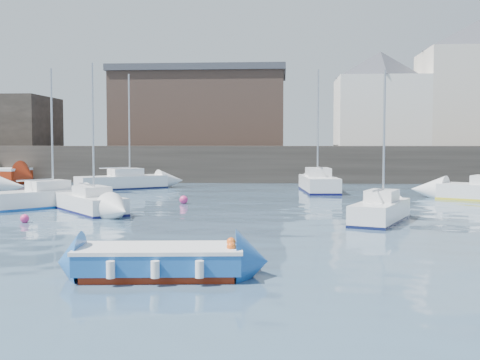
# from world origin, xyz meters

# --- Properties ---
(water) EXTENTS (220.00, 220.00, 0.00)m
(water) POSITION_xyz_m (0.00, 0.00, 0.00)
(water) COLOR #2D4760
(water) RESTS_ON ground
(quay_wall) EXTENTS (90.00, 5.00, 3.00)m
(quay_wall) POSITION_xyz_m (0.00, 35.00, 1.50)
(quay_wall) COLOR #28231E
(quay_wall) RESTS_ON ground
(land_strip) EXTENTS (90.00, 32.00, 2.80)m
(land_strip) POSITION_xyz_m (0.00, 53.00, 1.40)
(land_strip) COLOR #28231E
(land_strip) RESTS_ON ground
(bldg_east_a) EXTENTS (13.36, 13.36, 11.80)m
(bldg_east_a) POSITION_xyz_m (20.00, 42.00, 8.81)
(bldg_east_a) COLOR beige
(bldg_east_a) RESTS_ON land_strip
(bldg_east_d) EXTENTS (11.14, 11.14, 8.95)m
(bldg_east_d) POSITION_xyz_m (11.00, 41.50, 7.36)
(bldg_east_d) COLOR white
(bldg_east_d) RESTS_ON land_strip
(warehouse) EXTENTS (16.40, 10.40, 7.60)m
(warehouse) POSITION_xyz_m (-6.00, 43.00, 6.62)
(warehouse) COLOR #3D2D26
(warehouse) RESTS_ON land_strip
(blue_dinghy) EXTENTS (4.05, 2.22, 0.75)m
(blue_dinghy) POSITION_xyz_m (-0.93, -1.76, 0.41)
(blue_dinghy) COLOR maroon
(blue_dinghy) RESTS_ON ground
(sailboat_a) EXTENTS (4.76, 5.17, 6.94)m
(sailboat_a) POSITION_xyz_m (-9.92, 13.39, 0.49)
(sailboat_a) COLOR white
(sailboat_a) RESTS_ON ground
(sailboat_b) EXTENTS (4.62, 5.22, 6.83)m
(sailboat_b) POSITION_xyz_m (-6.95, 11.51, 0.45)
(sailboat_b) COLOR white
(sailboat_b) RESTS_ON ground
(sailboat_c) EXTENTS (3.16, 4.90, 6.16)m
(sailboat_c) POSITION_xyz_m (5.94, 8.85, 0.47)
(sailboat_c) COLOR white
(sailboat_c) RESTS_ON ground
(sailboat_f) EXTENTS (2.52, 6.40, 8.14)m
(sailboat_f) POSITION_xyz_m (4.36, 24.42, 0.57)
(sailboat_f) COLOR white
(sailboat_f) RESTS_ON ground
(sailboat_h) EXTENTS (6.20, 5.40, 8.07)m
(sailboat_h) POSITION_xyz_m (-9.31, 25.77, 0.53)
(sailboat_h) COLOR white
(sailboat_h) RESTS_ON ground
(buoy_near) EXTENTS (0.36, 0.36, 0.36)m
(buoy_near) POSITION_xyz_m (-8.41, 7.69, 0.00)
(buoy_near) COLOR #DF3078
(buoy_near) RESTS_ON ground
(buoy_far) EXTENTS (0.45, 0.45, 0.45)m
(buoy_far) POSITION_xyz_m (-3.28, 15.82, 0.00)
(buoy_far) COLOR #DF3078
(buoy_far) RESTS_ON ground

